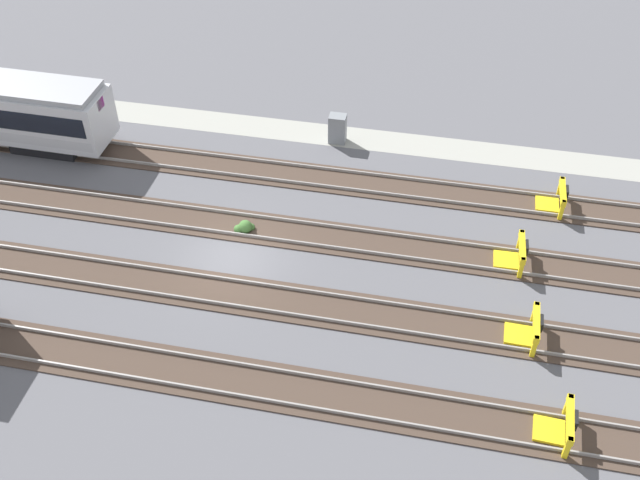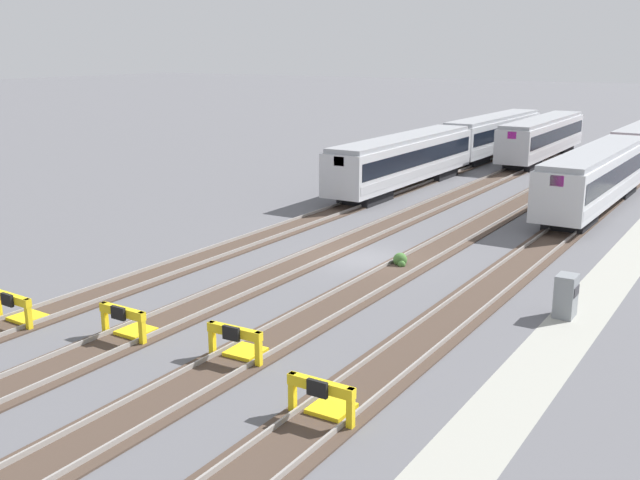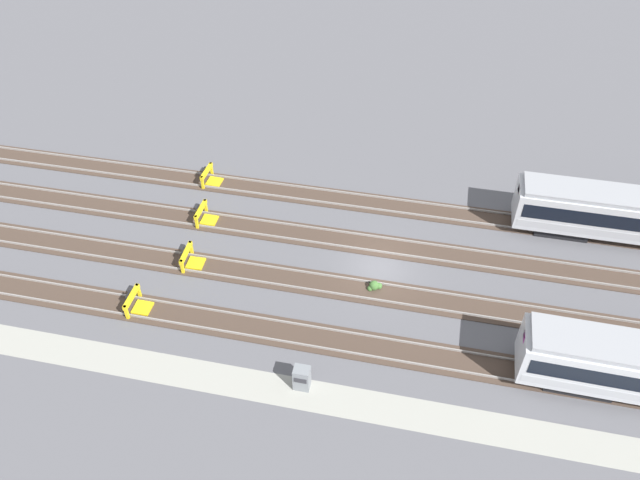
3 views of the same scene
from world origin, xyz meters
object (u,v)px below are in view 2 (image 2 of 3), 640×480
(subway_car_front_row_rightmost, at_px, (542,137))
(bumper_stop_middle_track, at_px, (129,323))
(subway_car_front_row_leftmost, at_px, (494,134))
(bumper_stop_nearest_track, at_px, (326,399))
(electrical_cabinet, at_px, (566,296))
(bumper_stop_far_inner_track, at_px, (19,310))
(subway_car_front_row_right_inner, at_px, (404,160))
(weed_clump, at_px, (400,260))
(bumper_stop_near_inner_track, at_px, (240,344))
(subway_car_front_row_left_inner, at_px, (597,176))

(subway_car_front_row_rightmost, distance_m, bumper_stop_middle_track, 49.36)
(subway_car_front_row_leftmost, xyz_separation_m, bumper_stop_middle_track, (-49.28, -4.38, -1.53))
(subway_car_front_row_leftmost, height_order, bumper_stop_middle_track, subway_car_front_row_leftmost)
(bumper_stop_nearest_track, xyz_separation_m, bumper_stop_middle_track, (1.32, 8.68, 0.00))
(bumper_stop_nearest_track, relative_size, electrical_cabinet, 1.25)
(bumper_stop_middle_track, height_order, bumper_stop_far_inner_track, same)
(subway_car_front_row_rightmost, relative_size, bumper_stop_nearest_track, 9.01)
(bumper_stop_nearest_track, xyz_separation_m, bumper_stop_far_inner_track, (0.23, 13.01, 0.00))
(subway_car_front_row_right_inner, height_order, electrical_cabinet, subway_car_front_row_right_inner)
(subway_car_front_row_right_inner, distance_m, weed_clump, 19.50)
(bumper_stop_nearest_track, height_order, bumper_stop_far_inner_track, same)
(electrical_cabinet, bearing_deg, bumper_stop_near_inner_track, 140.32)
(weed_clump, bearing_deg, electrical_cabinet, -109.59)
(bumper_stop_nearest_track, bearing_deg, subway_car_front_row_leftmost, 14.47)
(subway_car_front_row_leftmost, distance_m, subway_car_front_row_rightmost, 4.38)
(bumper_stop_middle_track, distance_m, bumper_stop_far_inner_track, 4.47)
(subway_car_front_row_right_inner, distance_m, subway_car_front_row_rightmost, 19.46)
(subway_car_front_row_left_inner, distance_m, subway_car_front_row_right_inner, 12.97)
(bumper_stop_middle_track, bearing_deg, subway_car_front_row_right_inner, 8.04)
(subway_car_front_row_leftmost, distance_m, bumper_stop_nearest_track, 52.28)
(subway_car_front_row_left_inner, bearing_deg, subway_car_front_row_leftmost, 34.61)
(bumper_stop_middle_track, bearing_deg, bumper_stop_near_inner_track, -82.71)
(subway_car_front_row_right_inner, bearing_deg, bumper_stop_middle_track, -171.96)
(electrical_cabinet, bearing_deg, subway_car_front_row_leftmost, 22.73)
(bumper_stop_near_inner_track, relative_size, bumper_stop_middle_track, 1.00)
(bumper_stop_middle_track, relative_size, bumper_stop_far_inner_track, 1.00)
(bumper_stop_near_inner_track, bearing_deg, subway_car_front_row_right_inner, 16.13)
(subway_car_front_row_rightmost, height_order, bumper_stop_middle_track, subway_car_front_row_rightmost)
(bumper_stop_nearest_track, relative_size, weed_clump, 2.17)
(bumper_stop_near_inner_track, relative_size, weed_clump, 2.18)
(subway_car_front_row_rightmost, bearing_deg, bumper_stop_near_inner_track, -174.93)
(bumper_stop_near_inner_track, relative_size, bumper_stop_far_inner_track, 1.00)
(subway_car_front_row_rightmost, bearing_deg, bumper_stop_far_inner_track, 175.09)
(subway_car_front_row_leftmost, height_order, electrical_cabinet, subway_car_front_row_leftmost)
(bumper_stop_near_inner_track, bearing_deg, electrical_cabinet, -39.68)
(subway_car_front_row_leftmost, height_order, subway_car_front_row_right_inner, same)
(subway_car_front_row_right_inner, relative_size, bumper_stop_far_inner_track, 8.96)
(subway_car_front_row_leftmost, relative_size, bumper_stop_nearest_track, 9.01)
(electrical_cabinet, bearing_deg, bumper_stop_nearest_track, 163.06)
(subway_car_front_row_rightmost, height_order, bumper_stop_nearest_track, subway_car_front_row_rightmost)
(bumper_stop_near_inner_track, bearing_deg, subway_car_front_row_rightmost, 5.07)
(subway_car_front_row_leftmost, distance_m, weed_clump, 37.48)
(subway_car_front_row_rightmost, xyz_separation_m, bumper_stop_middle_track, (-49.33, 0.00, -1.53))
(bumper_stop_near_inner_track, distance_m, bumper_stop_middle_track, 4.36)
(subway_car_front_row_leftmost, xyz_separation_m, bumper_stop_nearest_track, (-50.60, -13.06, -1.53))
(bumper_stop_nearest_track, bearing_deg, bumper_stop_near_inner_track, 66.66)
(subway_car_front_row_left_inner, relative_size, bumper_stop_nearest_track, 9.01)
(subway_car_front_row_right_inner, xyz_separation_m, bumper_stop_far_inner_track, (-31.44, 0.05, -1.53))
(bumper_stop_nearest_track, height_order, bumper_stop_near_inner_track, same)
(bumper_stop_middle_track, xyz_separation_m, electrical_cabinet, (9.93, -12.10, 0.29))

